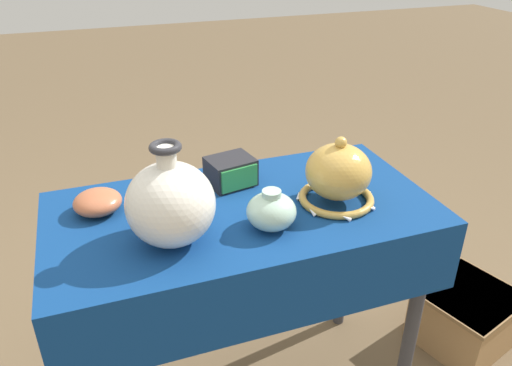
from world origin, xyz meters
name	(u,v)px	position (x,y,z in m)	size (l,w,h in m)	color
display_table	(244,240)	(0.00, -0.01, 0.67)	(1.09, 0.56, 0.78)	#38383D
vase_tall_bulbous	(171,203)	(-0.21, -0.10, 0.89)	(0.22, 0.22, 0.27)	white
vase_dome_bell	(338,176)	(0.26, -0.06, 0.86)	(0.22, 0.23, 0.20)	gold
mosaic_tile_box	(231,171)	(0.01, 0.14, 0.82)	(0.15, 0.14, 0.08)	#232328
bowl_shallow_terracotta	(98,202)	(-0.38, 0.11, 0.81)	(0.13, 0.13, 0.06)	#BC6642
jar_round_celadon	(271,211)	(0.04, -0.12, 0.83)	(0.13, 0.13, 0.11)	#A8CCB7
wooden_crate	(465,315)	(0.90, -0.04, 0.13)	(0.42, 0.40, 0.24)	#A37A4C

